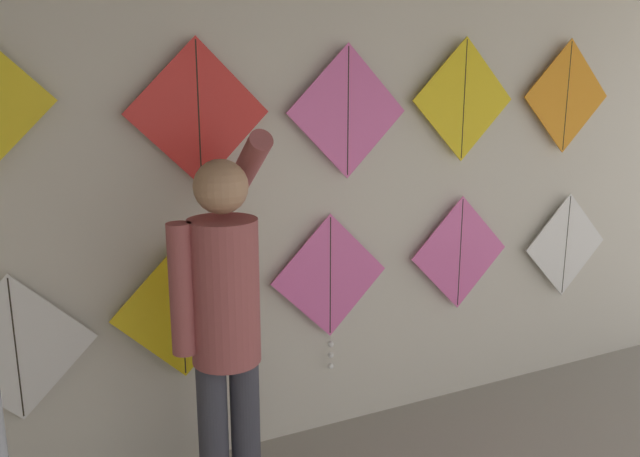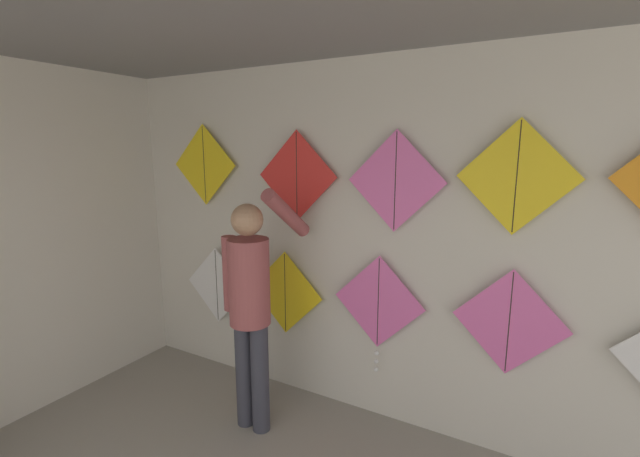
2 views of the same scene
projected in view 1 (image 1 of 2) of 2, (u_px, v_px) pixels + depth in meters
back_panel at (335, 201)px, 3.59m from camera, size 5.92×0.06×2.80m
shopkeeper at (225, 318)px, 2.74m from camera, size 0.48×0.65×1.87m
kite_0 at (16, 349)px, 2.92m from camera, size 0.73×0.01×0.73m
kite_1 at (182, 311)px, 3.23m from camera, size 0.73×0.01×0.73m
kite_2 at (330, 281)px, 3.58m from camera, size 0.73×0.04×0.94m
kite_3 at (460, 253)px, 3.96m from camera, size 0.73×0.01×0.73m
kite_4 at (566, 245)px, 4.35m from camera, size 0.73×0.01×0.73m
kite_6 at (198, 113)px, 3.06m from camera, size 0.73×0.01×0.73m
kite_7 at (348, 112)px, 3.41m from camera, size 0.73×0.01×0.73m
kite_8 at (464, 100)px, 3.73m from camera, size 0.73×0.01×0.73m
kite_9 at (567, 97)px, 4.08m from camera, size 0.73×0.01×0.73m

